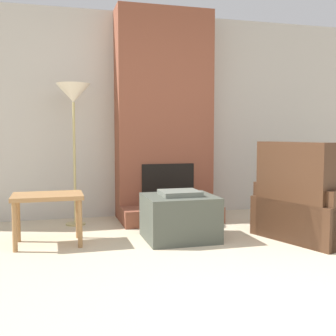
# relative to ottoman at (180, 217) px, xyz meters

# --- Properties ---
(ground_plane) EXTENTS (24.00, 24.00, 0.00)m
(ground_plane) POSITION_rel_ottoman_xyz_m (0.14, -1.60, -0.23)
(ground_plane) COLOR beige
(wall_back) EXTENTS (7.08, 0.06, 2.60)m
(wall_back) POSITION_rel_ottoman_xyz_m (0.14, 1.39, 1.07)
(wall_back) COLOR #BCB7AD
(wall_back) RESTS_ON ground_plane
(fireplace) EXTENTS (1.20, 0.80, 2.60)m
(fireplace) POSITION_rel_ottoman_xyz_m (0.14, 1.13, 0.98)
(fireplace) COLOR brown
(fireplace) RESTS_ON ground_plane
(ottoman) EXTENTS (0.70, 0.64, 0.50)m
(ottoman) POSITION_rel_ottoman_xyz_m (0.00, 0.00, 0.00)
(ottoman) COLOR #474C42
(ottoman) RESTS_ON ground_plane
(armchair) EXTENTS (1.08, 1.18, 0.99)m
(armchair) POSITION_rel_ottoman_xyz_m (1.26, -0.31, 0.06)
(armchair) COLOR #422819
(armchair) RESTS_ON ground_plane
(side_table) EXTENTS (0.66, 0.45, 0.49)m
(side_table) POSITION_rel_ottoman_xyz_m (-1.28, 0.14, 0.19)
(side_table) COLOR #9E7042
(side_table) RESTS_ON ground_plane
(floor_lamp_left) EXTENTS (0.39, 0.39, 1.64)m
(floor_lamp_left) POSITION_rel_ottoman_xyz_m (-0.99, 0.97, 1.23)
(floor_lamp_left) COLOR tan
(floor_lamp_left) RESTS_ON ground_plane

